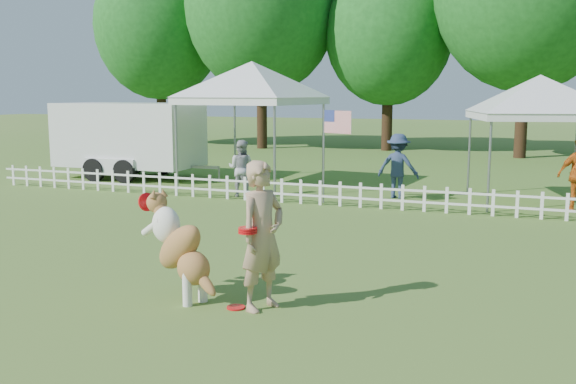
# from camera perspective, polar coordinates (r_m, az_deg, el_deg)

# --- Properties ---
(ground) EXTENTS (120.00, 120.00, 0.00)m
(ground) POSITION_cam_1_polar(r_m,az_deg,el_deg) (8.77, -3.66, -9.06)
(ground) COLOR #356720
(ground) RESTS_ON ground
(picket_fence) EXTENTS (22.00, 0.08, 0.60)m
(picket_fence) POSITION_cam_1_polar(r_m,az_deg,el_deg) (15.19, 7.37, -0.34)
(picket_fence) COLOR white
(picket_fence) RESTS_ON ground
(handler) EXTENTS (0.67, 0.80, 1.87)m
(handler) POSITION_cam_1_polar(r_m,az_deg,el_deg) (7.96, -2.30, -3.91)
(handler) COLOR tan
(handler) RESTS_ON ground
(dog) EXTENTS (1.41, 0.94, 1.38)m
(dog) POSITION_cam_1_polar(r_m,az_deg,el_deg) (8.51, -9.53, -4.89)
(dog) COLOR brown
(dog) RESTS_ON ground
(frisbee_on_turf) EXTENTS (0.30, 0.30, 0.02)m
(frisbee_on_turf) POSITION_cam_1_polar(r_m,az_deg,el_deg) (8.24, -4.65, -10.18)
(frisbee_on_turf) COLOR red
(frisbee_on_turf) RESTS_ON ground
(canopy_tent_left) EXTENTS (3.73, 3.73, 3.51)m
(canopy_tent_left) POSITION_cam_1_polar(r_m,az_deg,el_deg) (18.72, -3.18, 5.91)
(canopy_tent_left) COLOR silver
(canopy_tent_left) RESTS_ON ground
(canopy_tent_right) EXTENTS (3.61, 3.61, 3.06)m
(canopy_tent_right) POSITION_cam_1_polar(r_m,az_deg,el_deg) (16.76, 21.23, 4.22)
(canopy_tent_right) COLOR silver
(canopy_tent_right) RESTS_ON ground
(cargo_trailer) EXTENTS (5.57, 2.51, 2.44)m
(cargo_trailer) POSITION_cam_1_polar(r_m,az_deg,el_deg) (21.16, -13.91, 4.54)
(cargo_trailer) COLOR white
(cargo_trailer) RESTS_ON ground
(flag_pole) EXTENTS (0.86, 0.43, 2.33)m
(flag_pole) POSITION_cam_1_polar(r_m,az_deg,el_deg) (15.75, 3.20, 3.22)
(flag_pole) COLOR gray
(flag_pole) RESTS_ON ground
(spectator_a) EXTENTS (0.74, 0.59, 1.48)m
(spectator_a) POSITION_cam_1_polar(r_m,az_deg,el_deg) (16.82, -4.18, 2.11)
(spectator_a) COLOR #A4A4A9
(spectator_a) RESTS_ON ground
(spectator_b) EXTENTS (1.12, 0.70, 1.66)m
(spectator_b) POSITION_cam_1_polar(r_m,az_deg,el_deg) (16.75, 9.76, 2.29)
(spectator_b) COLOR navy
(spectator_b) RESTS_ON ground
(tree_far_left) EXTENTS (6.60, 6.60, 11.00)m
(tree_far_left) POSITION_cam_1_polar(r_m,az_deg,el_deg) (35.01, -11.35, 13.21)
(tree_far_left) COLOR #185419
(tree_far_left) RESTS_ON ground
(tree_left) EXTENTS (7.40, 7.40, 12.00)m
(tree_left) POSITION_cam_1_polar(r_m,az_deg,el_deg) (31.83, -2.38, 14.73)
(tree_left) COLOR #185419
(tree_left) RESTS_ON ground
(tree_center_left) EXTENTS (6.00, 6.00, 9.80)m
(tree_center_left) POSITION_cam_1_polar(r_m,az_deg,el_deg) (30.86, 8.95, 12.78)
(tree_center_left) COLOR #185419
(tree_center_left) RESTS_ON ground
(tree_center_right) EXTENTS (7.60, 7.60, 12.60)m
(tree_center_right) POSITION_cam_1_polar(r_m,az_deg,el_deg) (28.82, 20.55, 15.43)
(tree_center_right) COLOR #185419
(tree_center_right) RESTS_ON ground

